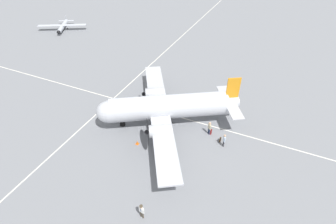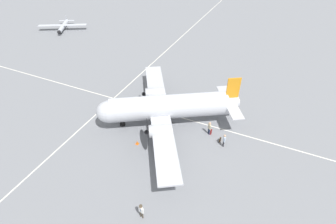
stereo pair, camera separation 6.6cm
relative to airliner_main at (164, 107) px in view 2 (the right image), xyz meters
name	(u,v)px [view 2 (the right image)]	position (x,y,z in m)	size (l,w,h in m)	color
ground_plane	(168,123)	(-0.24, 0.40, -2.62)	(300.00, 300.00, 0.00)	slate
apron_line_eastwest	(107,105)	(-0.24, -9.12, -2.62)	(120.00, 0.16, 0.01)	silver
apron_line_northsouth	(173,115)	(-1.98, 0.40, -2.62)	(0.16, 120.00, 0.01)	silver
airliner_main	(164,107)	(0.00, 0.00, 0.00)	(20.52, 16.92, 6.10)	silver
crew_foreground	(141,210)	(12.59, 3.75, -1.52)	(0.34, 0.58, 1.75)	#473D2D
passenger_boarding	(224,139)	(0.86, 7.95, -1.55)	(0.55, 0.34, 1.74)	#2D2D33
ramp_agent	(209,127)	(-0.44, 5.78, -1.51)	(0.46, 0.48, 1.81)	navy
suitcase_near_door	(220,140)	(0.26, 7.41, -2.35)	(0.37, 0.15, 0.57)	#47331E
suitcase_upright_spare	(211,132)	(-0.56, 6.01, -2.32)	(0.44, 0.15, 0.63)	maroon
light_aircraft_distant	(63,26)	(-20.38, -35.21, -1.78)	(7.77, 9.88, 2.04)	#B7BCC6
traffic_cone	(137,142)	(4.73, -1.28, -2.39)	(0.38, 0.38, 0.49)	orange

